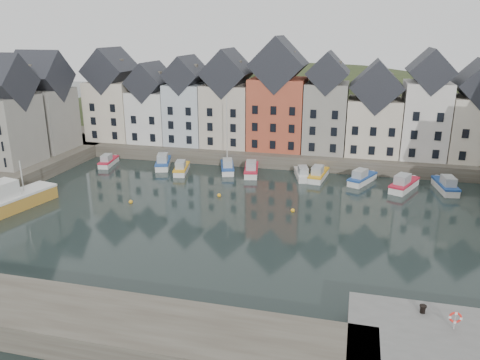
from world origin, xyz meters
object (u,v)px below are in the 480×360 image
(large_vessel, at_px, (7,200))
(mooring_bollard, at_px, (423,309))
(boat_d, at_px, (227,167))
(life_ring_post, at_px, (455,318))
(boat_a, at_px, (108,161))

(large_vessel, height_order, mooring_bollard, large_vessel)
(boat_d, xyz_separation_m, life_ring_post, (25.64, -37.11, 2.12))
(boat_d, xyz_separation_m, mooring_bollard, (23.90, -35.60, 1.56))
(boat_a, distance_m, mooring_bollard, 55.25)
(large_vessel, bearing_deg, boat_a, 97.82)
(mooring_bollard, bearing_deg, large_vessel, 163.29)
(mooring_bollard, relative_size, life_ring_post, 0.43)
(boat_a, relative_size, mooring_bollard, 9.96)
(boat_d, bearing_deg, large_vessel, -150.67)
(boat_d, bearing_deg, mooring_bollard, -73.64)
(life_ring_post, bearing_deg, boat_d, 124.64)
(boat_d, height_order, life_ring_post, boat_d)
(boat_a, height_order, large_vessel, large_vessel)
(boat_d, bearing_deg, life_ring_post, -72.88)
(boat_a, bearing_deg, mooring_bollard, -47.52)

